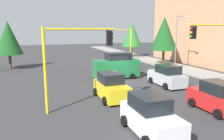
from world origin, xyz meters
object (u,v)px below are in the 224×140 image
Objects in this scene: traffic_signal_near_right at (75,52)px; car_white at (150,116)px; car_red at (216,98)px; tree_opposite_side at (8,38)px; car_orange at (124,62)px; tree_roadside_mid at (164,34)px; traffic_signal_far_left at (121,38)px; traffic_signal_near_left at (216,44)px; tree_roadside_far at (132,34)px; car_yellow at (111,87)px; delivery_van_green at (116,66)px; car_silver at (167,76)px; street_lamp_curbside at (178,36)px.

traffic_signal_near_right is 1.36× the size of car_white.
traffic_signal_near_right is at bearing -111.38° from car_red.
traffic_signal_near_right is 0.85× the size of tree_opposite_side.
car_orange is (-13.29, 9.03, -2.91)m from traffic_signal_near_right.
tree_roadside_mid reaches higher than car_red.
car_white is at bearing -18.96° from traffic_signal_far_left.
tree_roadside_mid is at bearing 145.41° from car_white.
traffic_signal_near_left is 24.30m from tree_roadside_far.
traffic_signal_far_left is 5.59m from tree_roadside_far.
tree_opposite_side is 24.21m from car_white.
car_red is (4.73, 5.46, -0.00)m from car_yellow.
car_red is at bearing -22.78° from tree_roadside_mid.
tree_roadside_mid is (-14.00, 4.30, 0.59)m from traffic_signal_near_left.
tree_opposite_side is 1.32× the size of delivery_van_green.
traffic_signal_far_left is at bearing 161.38° from car_orange.
car_orange is 1.10× the size of car_red.
tree_roadside_far is (-10.00, -0.50, -0.27)m from tree_roadside_mid.
car_red is at bearing -13.91° from tree_roadside_far.
traffic_signal_near_right is 10.24m from delivery_van_green.
traffic_signal_near_right is 21.01m from tree_roadside_mid.
traffic_signal_near_left is at bearing -17.07° from tree_roadside_mid.
car_white and car_red have the same top height.
tree_roadside_mid is 10.02m from tree_roadside_far.
car_orange and car_white have the same top height.
delivery_van_green is at bearing 155.87° from car_yellow.
car_white is 10.14m from car_silver.
car_yellow is at bearing 179.23° from car_white.
tree_roadside_mid is 1.77× the size of car_orange.
car_white is (28.55, -12.29, -3.45)m from tree_roadside_far.
traffic_signal_near_left is at bearing 138.01° from car_red.
car_yellow is at bearing -99.77° from traffic_signal_near_left.
traffic_signal_near_right is at bearing 16.56° from tree_opposite_side.
tree_roadside_far is at bearing 151.56° from car_yellow.
traffic_signal_far_left reaches higher than car_silver.
car_yellow is 6.00m from car_white.
delivery_van_green is (1.61, -8.98, -3.07)m from street_lamp_curbside.
car_silver is at bearing -16.20° from tree_roadside_far.
traffic_signal_near_left reaches higher than car_red.
tree_roadside_mid is at bearing 131.82° from traffic_signal_near_right.
street_lamp_curbside is 9.10m from car_silver.
traffic_signal_near_right is 16.33m from car_orange.
tree_opposite_side is at bearing -100.78° from tree_roadside_mid.
car_silver is (10.60, -6.49, -3.72)m from tree_roadside_mid.
car_white is 5.68m from car_red.
traffic_signal_near_left reaches higher than delivery_van_green.
car_yellow is at bearing -72.63° from car_silver.
traffic_signal_far_left reaches higher than car_red.
tree_roadside_far is at bearing 136.03° from traffic_signal_far_left.
delivery_van_green reaches higher than car_orange.
car_white is at bearing 32.11° from traffic_signal_near_right.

